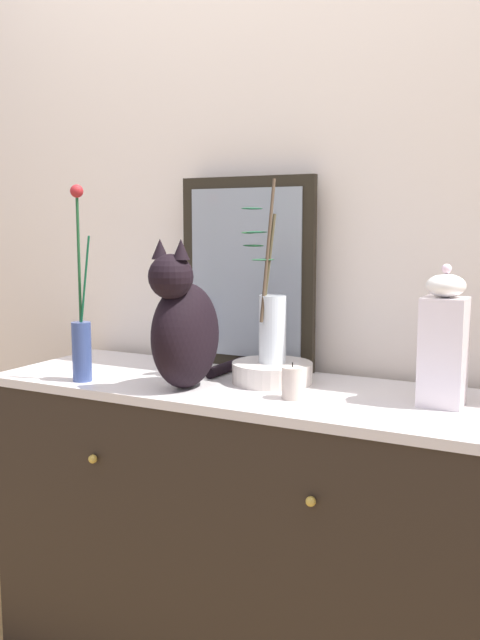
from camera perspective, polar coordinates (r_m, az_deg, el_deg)
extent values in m
cube|color=beige|center=(2.17, 3.99, 8.17)|extent=(4.40, 0.08, 2.60)
cube|color=black|center=(2.07, 0.00, -17.21)|extent=(1.40, 0.49, 0.82)
cube|color=silver|center=(1.93, 0.00, -5.68)|extent=(1.42, 0.50, 0.02)
sphere|color=#B79338|center=(1.94, -12.05, -11.15)|extent=(0.02, 0.02, 0.02)
sphere|color=#B79338|center=(1.63, 5.86, -14.68)|extent=(0.02, 0.02, 0.02)
cube|color=black|center=(2.12, 0.60, 3.89)|extent=(0.44, 0.03, 0.58)
cube|color=gray|center=(2.11, 0.41, 3.87)|extent=(0.37, 0.01, 0.51)
ellipsoid|color=black|center=(1.86, -4.51, -1.30)|extent=(0.16, 0.25, 0.29)
sphere|color=black|center=(1.79, -5.74, 3.58)|extent=(0.12, 0.12, 0.12)
cone|color=black|center=(1.77, -4.90, 5.83)|extent=(0.04, 0.04, 0.05)
cone|color=black|center=(1.80, -6.62, 5.85)|extent=(0.04, 0.04, 0.05)
cylinder|color=black|center=(2.07, -1.04, -3.90)|extent=(0.04, 0.21, 0.03)
cylinder|color=#374982|center=(2.00, -12.92, -2.56)|extent=(0.05, 0.05, 0.17)
cylinder|color=#1A4A26|center=(1.97, -13.15, 4.79)|extent=(0.01, 0.01, 0.34)
sphere|color=maroon|center=(1.97, -13.32, 10.31)|extent=(0.04, 0.04, 0.04)
cylinder|color=#11512F|center=(1.96, -12.66, 3.29)|extent=(0.04, 0.01, 0.24)
cylinder|color=silver|center=(1.94, 2.67, -4.34)|extent=(0.23, 0.23, 0.06)
cylinder|color=silver|center=(1.92, 2.70, -0.75)|extent=(0.08, 0.08, 0.19)
cylinder|color=#443C26|center=(1.91, 2.35, 4.32)|extent=(0.02, 0.07, 0.30)
ellipsoid|color=#204A2D|center=(1.91, 1.92, 5.00)|extent=(0.07, 0.08, 0.01)
ellipsoid|color=#174C25|center=(1.95, 1.05, 6.16)|extent=(0.08, 0.05, 0.01)
ellipsoid|color=#17482C|center=(1.93, 1.39, 7.26)|extent=(0.06, 0.08, 0.01)
cylinder|color=#433425|center=(1.91, 2.31, 5.80)|extent=(0.02, 0.10, 0.39)
ellipsoid|color=#205229|center=(1.94, 0.74, 7.22)|extent=(0.04, 0.07, 0.01)
ellipsoid|color=#17442B|center=(1.94, 1.01, 9.19)|extent=(0.06, 0.08, 0.01)
cube|color=silver|center=(1.75, 16.43, -2.53)|extent=(0.10, 0.10, 0.27)
ellipsoid|color=white|center=(1.73, 16.64, 2.74)|extent=(0.09, 0.09, 0.06)
sphere|color=#F6D1E2|center=(1.72, 16.69, 4.07)|extent=(0.02, 0.02, 0.02)
cylinder|color=beige|center=(1.76, 4.34, -5.20)|extent=(0.05, 0.05, 0.08)
cylinder|color=black|center=(1.75, 4.35, -3.70)|extent=(0.00, 0.00, 0.01)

